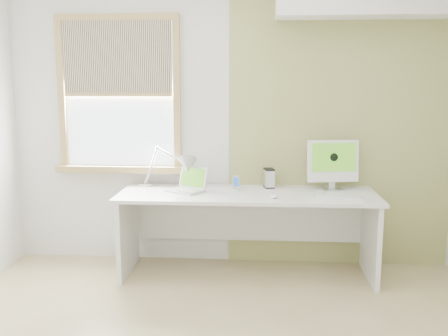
# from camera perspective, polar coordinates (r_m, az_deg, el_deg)

# --- Properties ---
(room) EXTENTS (4.04, 3.54, 2.64)m
(room) POSITION_cam_1_polar(r_m,az_deg,el_deg) (2.83, -1.43, 2.41)
(room) COLOR tan
(room) RESTS_ON ground
(accent_wall) EXTENTS (2.00, 0.02, 2.60)m
(accent_wall) POSITION_cam_1_polar(r_m,az_deg,el_deg) (4.61, 13.14, 4.99)
(accent_wall) COLOR #959755
(accent_wall) RESTS_ON room
(window) EXTENTS (1.20, 0.14, 1.42)m
(window) POSITION_cam_1_polar(r_m,az_deg,el_deg) (4.68, -11.86, 8.10)
(window) COLOR #9E8049
(window) RESTS_ON room
(desk) EXTENTS (2.20, 0.70, 0.73)m
(desk) POSITION_cam_1_polar(r_m,az_deg,el_deg) (4.38, 2.69, -5.16)
(desk) COLOR silver
(desk) RESTS_ON room
(desk_lamp) EXTENTS (0.60, 0.40, 0.37)m
(desk_lamp) POSITION_cam_1_polar(r_m,az_deg,el_deg) (4.40, -5.13, 0.04)
(desk_lamp) COLOR #B9BBBE
(desk_lamp) RESTS_ON desk
(laptop) EXTENTS (0.38, 0.36, 0.21)m
(laptop) POSITION_cam_1_polar(r_m,az_deg,el_deg) (4.35, -4.04, -1.96)
(laptop) COLOR #B9BBBE
(laptop) RESTS_ON desk
(phone_dock) EXTENTS (0.07, 0.07, 0.13)m
(phone_dock) POSITION_cam_1_polar(r_m,az_deg,el_deg) (4.38, 1.37, -2.06)
(phone_dock) COLOR #B9BBBE
(phone_dock) RESTS_ON desk
(external_drive) EXTENTS (0.10, 0.15, 0.17)m
(external_drive) POSITION_cam_1_polar(r_m,az_deg,el_deg) (4.50, 5.14, -1.15)
(external_drive) COLOR #B9BBBE
(external_drive) RESTS_ON desk
(imac) EXTENTS (0.45, 0.18, 0.44)m
(imac) POSITION_cam_1_polar(r_m,az_deg,el_deg) (4.46, 12.28, 0.67)
(imac) COLOR #B9BBBE
(imac) RESTS_ON desk
(keyboard) EXTENTS (0.40, 0.16, 0.02)m
(keyboard) POSITION_cam_1_polar(r_m,az_deg,el_deg) (4.17, 12.80, -3.28)
(keyboard) COLOR white
(keyboard) RESTS_ON desk
(mouse) EXTENTS (0.07, 0.11, 0.03)m
(mouse) POSITION_cam_1_polar(r_m,az_deg,el_deg) (4.11, 5.74, -3.19)
(mouse) COLOR white
(mouse) RESTS_ON desk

